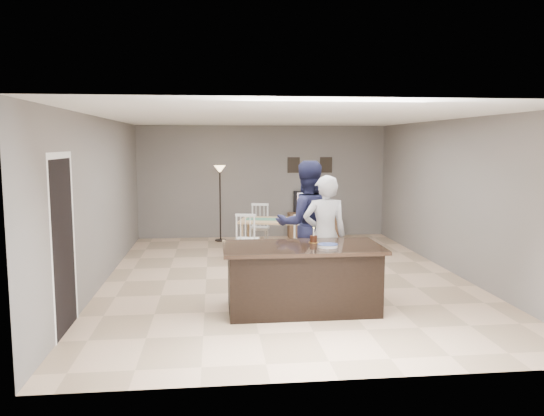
{
  "coord_description": "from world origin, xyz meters",
  "views": [
    {
      "loc": [
        -1.18,
        -8.79,
        2.29
      ],
      "look_at": [
        -0.25,
        -0.3,
        1.23
      ],
      "focal_mm": 35.0,
      "sensor_mm": 36.0,
      "label": 1
    }
  ],
  "objects": [
    {
      "name": "television",
      "position": [
        1.2,
        3.84,
        0.86
      ],
      "size": [
        0.91,
        0.12,
        0.53
      ],
      "primitive_type": "imported",
      "rotation": [
        0.0,
        0.0,
        3.14
      ],
      "color": "black",
      "rests_on": "tv_console"
    },
    {
      "name": "picture_frames",
      "position": [
        1.15,
        3.98,
        1.75
      ],
      "size": [
        1.1,
        0.02,
        0.38
      ],
      "color": "black",
      "rests_on": "room_shell"
    },
    {
      "name": "room_shell",
      "position": [
        0.0,
        0.0,
        1.68
      ],
      "size": [
        8.0,
        8.0,
        8.0
      ],
      "color": "slate",
      "rests_on": "floor"
    },
    {
      "name": "kitchen_island",
      "position": [
        0.0,
        -1.8,
        0.45
      ],
      "size": [
        2.15,
        1.1,
        0.9
      ],
      "color": "black",
      "rests_on": "floor"
    },
    {
      "name": "woman",
      "position": [
        0.46,
        -1.11,
        0.91
      ],
      "size": [
        0.66,
        0.43,
        1.81
      ],
      "primitive_type": "imported",
      "rotation": [
        0.0,
        0.0,
        3.14
      ],
      "color": "#B8B8BD",
      "rests_on": "floor"
    },
    {
      "name": "floor_lamp",
      "position": [
        -1.05,
        3.52,
        1.37
      ],
      "size": [
        0.26,
        0.26,
        1.77
      ],
      "color": "black",
      "rests_on": "floor"
    },
    {
      "name": "tv_console",
      "position": [
        1.2,
        3.77,
        0.3
      ],
      "size": [
        1.2,
        0.4,
        0.6
      ],
      "primitive_type": "cube",
      "color": "brown",
      "rests_on": "floor"
    },
    {
      "name": "floor",
      "position": [
        0.0,
        0.0,
        0.0
      ],
      "size": [
        8.0,
        8.0,
        0.0
      ],
      "primitive_type": "plane",
      "color": "tan",
      "rests_on": "ground"
    },
    {
      "name": "dining_table",
      "position": [
        0.13,
        1.71,
        0.62
      ],
      "size": [
        1.9,
        2.1,
        0.97
      ],
      "rotation": [
        0.0,
        0.0,
        -0.24
      ],
      "color": "tan",
      "rests_on": "floor"
    },
    {
      "name": "plate_stack",
      "position": [
        0.32,
        -1.95,
        0.92
      ],
      "size": [
        0.27,
        0.27,
        0.04
      ],
      "color": "white",
      "rests_on": "kitchen_island"
    },
    {
      "name": "birthday_cake",
      "position": [
        0.2,
        -1.6,
        0.95
      ],
      "size": [
        0.14,
        0.14,
        0.21
      ],
      "color": "gold",
      "rests_on": "kitchen_island"
    },
    {
      "name": "man",
      "position": [
        0.26,
        -0.62,
        1.01
      ],
      "size": [
        1.03,
        0.84,
        2.01
      ],
      "primitive_type": "imported",
      "rotation": [
        0.0,
        0.0,
        3.22
      ],
      "color": "#171934",
      "rests_on": "floor"
    },
    {
      "name": "doorway",
      "position": [
        -2.99,
        -2.3,
        1.26
      ],
      "size": [
        0.0,
        2.1,
        2.65
      ],
      "color": "black",
      "rests_on": "floor"
    },
    {
      "name": "tv_screen_glow",
      "position": [
        1.2,
        3.76,
        0.87
      ],
      "size": [
        0.78,
        0.0,
        0.78
      ],
      "primitive_type": "plane",
      "rotation": [
        1.57,
        0.0,
        3.14
      ],
      "color": "orange",
      "rests_on": "tv_console"
    }
  ]
}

